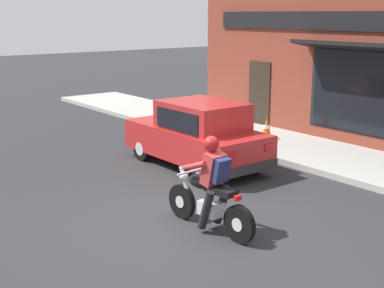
{
  "coord_description": "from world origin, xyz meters",
  "views": [
    {
      "loc": [
        -5.19,
        -6.88,
        3.53
      ],
      "look_at": [
        1.29,
        1.46,
        0.95
      ],
      "focal_mm": 50.0,
      "sensor_mm": 36.0,
      "label": 1
    }
  ],
  "objects": [
    {
      "name": "car_hatchback",
      "position": [
        2.41,
        2.69,
        0.77
      ],
      "size": [
        1.64,
        3.78,
        1.57
      ],
      "color": "black",
      "rests_on": "ground"
    },
    {
      "name": "traffic_cone",
      "position": [
        5.34,
        3.29,
        0.43
      ],
      "size": [
        0.36,
        0.36,
        0.6
      ],
      "color": "black",
      "rests_on": "sidewalk_curb"
    },
    {
      "name": "ground_plane",
      "position": [
        0.0,
        0.0,
        0.0
      ],
      "size": [
        80.0,
        80.0,
        0.0
      ],
      "primitive_type": "plane",
      "color": "#2B2B2D"
    },
    {
      "name": "sidewalk_curb",
      "position": [
        5.39,
        3.0,
        0.07
      ],
      "size": [
        2.6,
        22.0,
        0.14
      ],
      "primitive_type": "cube",
      "color": "#ADAAA3",
      "rests_on": "ground"
    },
    {
      "name": "storefront_building",
      "position": [
        6.92,
        1.74,
        2.11
      ],
      "size": [
        1.25,
        11.44,
        4.2
      ],
      "color": "brown",
      "rests_on": "ground"
    },
    {
      "name": "motorcycle_with_rider",
      "position": [
        0.19,
        -0.46,
        0.68
      ],
      "size": [
        0.57,
        2.02,
        1.62
      ],
      "color": "black",
      "rests_on": "ground"
    }
  ]
}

